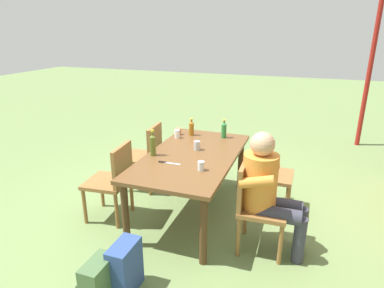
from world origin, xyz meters
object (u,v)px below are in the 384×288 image
(dining_table, at_px, (192,161))
(backpack_by_near_side, at_px, (124,268))
(chair_near_right, at_px, (113,178))
(cup_white, at_px, (177,134))
(lamp_post, at_px, (377,30))
(cup_steel, at_px, (197,146))
(chair_far_left, at_px, (266,170))
(bottle_olive, at_px, (153,144))
(cup_glass, at_px, (201,166))
(chair_near_left, at_px, (147,154))
(person_in_white_shirt, at_px, (268,188))
(cup_terracotta, at_px, (178,132))
(backpack_by_far_side, at_px, (98,283))
(table_knife, at_px, (168,163))
(bottle_green, at_px, (224,130))
(chair_far_right, at_px, (255,202))
(bottle_amber, at_px, (191,128))

(dining_table, height_order, backpack_by_near_side, dining_table)
(dining_table, distance_m, chair_near_right, 0.88)
(cup_white, bearing_deg, lamp_post, 138.72)
(cup_steel, bearing_deg, cup_white, -131.13)
(chair_far_left, relative_size, lamp_post, 0.31)
(bottle_olive, bearing_deg, chair_far_left, 115.97)
(cup_glass, relative_size, lamp_post, 0.03)
(dining_table, bearing_deg, lamp_post, 147.57)
(chair_near_left, xyz_separation_m, cup_white, (-0.08, 0.40, 0.29))
(chair_far_left, relative_size, person_in_white_shirt, 0.74)
(dining_table, bearing_deg, cup_glass, 31.21)
(cup_terracotta, bearing_deg, cup_white, 15.43)
(cup_steel, bearing_deg, chair_near_left, -107.91)
(dining_table, bearing_deg, backpack_by_near_side, -4.60)
(chair_near_left, xyz_separation_m, backpack_by_far_side, (1.92, 0.55, -0.30))
(backpack_by_near_side, bearing_deg, cup_steel, 175.64)
(chair_near_right, relative_size, table_knife, 3.62)
(backpack_by_far_side, distance_m, lamp_post, 5.60)
(cup_terracotta, bearing_deg, bottle_green, 97.39)
(table_knife, xyz_separation_m, backpack_by_far_side, (1.19, -0.07, -0.54))
(bottle_green, relative_size, backpack_by_far_side, 0.62)
(chair_far_right, bearing_deg, dining_table, -117.38)
(table_knife, xyz_separation_m, backpack_by_near_side, (1.01, 0.04, -0.52))
(chair_far_right, xyz_separation_m, backpack_by_far_side, (1.12, -0.99, -0.30))
(cup_glass, bearing_deg, cup_white, -145.07)
(cup_white, distance_m, cup_glass, 1.04)
(cup_glass, bearing_deg, bottle_green, -177.51)
(chair_near_right, xyz_separation_m, chair_near_left, (-0.79, 0.00, 0.00))
(bottle_green, height_order, table_knife, bottle_green)
(chair_near_right, xyz_separation_m, bottle_amber, (-1.03, 0.54, 0.33))
(person_in_white_shirt, bearing_deg, bottle_green, -147.11)
(table_knife, bearing_deg, cup_glass, 82.15)
(dining_table, relative_size, person_in_white_shirt, 1.50)
(bottle_green, bearing_deg, cup_glass, 2.49)
(bottle_olive, relative_size, cup_terracotta, 3.44)
(person_in_white_shirt, bearing_deg, bottle_olive, -100.24)
(chair_near_left, height_order, bottle_green, bottle_green)
(backpack_by_near_side, bearing_deg, chair_far_left, 153.05)
(cup_white, bearing_deg, backpack_by_far_side, 4.16)
(cup_terracotta, height_order, backpack_by_far_side, cup_terracotta)
(chair_near_right, distance_m, bottle_green, 1.47)
(cup_glass, bearing_deg, cup_steel, -157.19)
(cup_glass, bearing_deg, bottle_amber, -155.51)
(bottle_amber, bearing_deg, chair_near_right, -27.43)
(cup_glass, distance_m, backpack_by_near_side, 1.15)
(chair_near_left, relative_size, cup_terracotta, 10.31)
(bottle_amber, bearing_deg, bottle_olive, -10.72)
(person_in_white_shirt, distance_m, backpack_by_far_side, 1.64)
(bottle_olive, distance_m, lamp_post, 4.37)
(chair_near_left, bearing_deg, cup_steel, 72.09)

